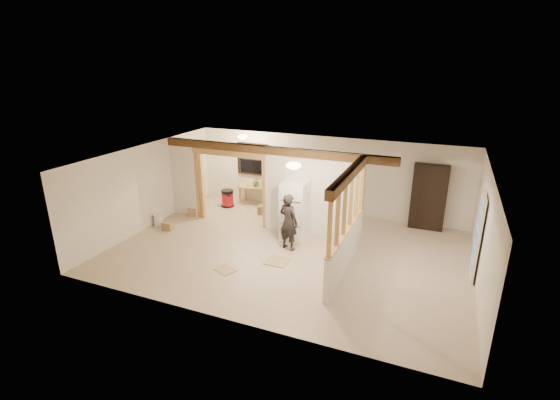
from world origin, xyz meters
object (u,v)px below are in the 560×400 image
at_px(refrigerator, 295,211).
at_px(bookshelf, 429,197).
at_px(woman, 288,222).
at_px(work_table, 255,195).
at_px(shop_vac, 227,198).

relative_size(refrigerator, bookshelf, 0.85).
bearing_deg(refrigerator, woman, -82.69).
xyz_separation_m(woman, work_table, (-2.34, 2.81, -0.43)).
relative_size(woman, shop_vac, 2.61).
distance_m(woman, shop_vac, 3.91).
distance_m(woman, work_table, 3.69).
bearing_deg(bookshelf, woman, -138.49).
distance_m(shop_vac, bookshelf, 6.49).
bearing_deg(woman, bookshelf, -121.88).
height_order(woman, bookshelf, bookshelf).
xyz_separation_m(woman, shop_vac, (-3.15, 2.27, -0.47)).
xyz_separation_m(refrigerator, shop_vac, (-3.06, 1.58, -0.54)).
relative_size(woman, bookshelf, 0.79).
bearing_deg(work_table, woman, -62.19).
xyz_separation_m(work_table, shop_vac, (-0.80, -0.54, -0.04)).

